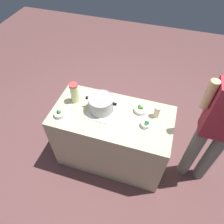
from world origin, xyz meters
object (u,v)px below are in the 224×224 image
object	(u,v)px
cooking_pot	(101,104)
person_cook	(217,129)
broccoli_bowl_front	(146,124)
lemonade_pitcher	(74,93)
broccoli_bowl_center	(141,109)
broccoli_bowl_back	(59,114)
mason_jar	(157,112)

from	to	relation	value
cooking_pot	person_cook	bearing A→B (deg)	1.49
broccoli_bowl_front	person_cook	xyz separation A→B (m)	(0.68, 0.11, 0.04)
cooking_pot	broccoli_bowl_front	bearing A→B (deg)	-8.71
lemonade_pitcher	broccoli_bowl_center	bearing A→B (deg)	5.06
broccoli_bowl_front	cooking_pot	bearing A→B (deg)	171.29
lemonade_pitcher	broccoli_bowl_back	distance (m)	0.28
cooking_pot	broccoli_bowl_center	xyz separation A→B (m)	(0.42, 0.11, -0.07)
broccoli_bowl_center	mason_jar	bearing A→B (deg)	-5.97
broccoli_bowl_center	broccoli_bowl_back	size ratio (longest dim) A/B	1.16
mason_jar	broccoli_bowl_center	distance (m)	0.18
lemonade_pitcher	mason_jar	world-z (taller)	lemonade_pitcher
broccoli_bowl_back	broccoli_bowl_front	bearing A→B (deg)	8.48
person_cook	mason_jar	bearing A→B (deg)	174.27
lemonade_pitcher	broccoli_bowl_center	world-z (taller)	lemonade_pitcher
mason_jar	person_cook	bearing A→B (deg)	-5.73
broccoli_bowl_front	lemonade_pitcher	bearing A→B (deg)	171.73
cooking_pot	broccoli_bowl_back	xyz separation A→B (m)	(-0.40, -0.21, -0.07)
cooking_pot	broccoli_bowl_back	bearing A→B (deg)	-151.82
person_cook	broccoli_bowl_center	bearing A→B (deg)	174.22
broccoli_bowl_center	cooking_pot	bearing A→B (deg)	-165.28
mason_jar	broccoli_bowl_back	bearing A→B (deg)	-162.90
mason_jar	broccoli_bowl_back	distance (m)	1.04
lemonade_pitcher	mason_jar	xyz separation A→B (m)	(0.92, 0.05, -0.06)
lemonade_pitcher	mason_jar	distance (m)	0.92
mason_jar	broccoli_bowl_front	bearing A→B (deg)	-115.29
cooking_pot	person_cook	world-z (taller)	person_cook
lemonade_pitcher	person_cook	distance (m)	1.52
mason_jar	cooking_pot	bearing A→B (deg)	-171.27
lemonade_pitcher	broccoli_bowl_center	distance (m)	0.75
person_cook	cooking_pot	bearing A→B (deg)	-178.51
cooking_pot	broccoli_bowl_front	size ratio (longest dim) A/B	3.41
broccoli_bowl_front	broccoli_bowl_center	xyz separation A→B (m)	(-0.10, 0.19, -0.00)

